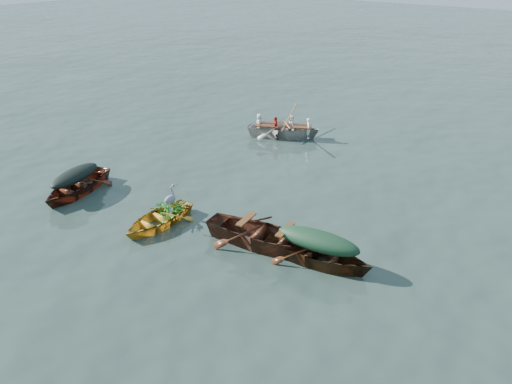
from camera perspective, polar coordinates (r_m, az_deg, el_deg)
ground at (r=14.97m, az=-10.04°, el=-4.49°), size 140.00×140.00×0.00m
yellow_dinghy at (r=15.34m, az=-11.10°, el=-3.78°), size 1.52×3.19×0.84m
dark_covered_boat at (r=18.07m, az=-19.71°, el=-0.13°), size 2.53×4.14×0.98m
green_tarp_boat at (r=13.44m, az=6.94°, el=-8.11°), size 4.31×1.91×0.96m
open_wooden_boat at (r=14.01m, az=1.05°, el=-6.35°), size 5.15×2.40×1.19m
rowed_boat at (r=22.24m, az=3.16°, el=6.25°), size 4.50×3.40×1.06m
dark_tarp_cover at (r=17.80m, az=-20.04°, el=1.87°), size 1.39×2.28×0.40m
green_tarp_cover at (r=13.04m, az=7.11°, el=-5.42°), size 2.37×1.05×0.52m
thwart_benches at (r=13.69m, az=1.07°, el=-4.17°), size 2.60×1.35×0.04m
heron at (r=14.60m, az=-9.75°, el=-1.35°), size 0.30×0.41×0.92m
dinghy_weeds at (r=15.32m, az=-9.78°, el=-0.66°), size 0.75×0.94×0.60m
rowers at (r=21.95m, az=3.22°, el=8.50°), size 3.28×2.61×0.76m
oars at (r=22.06m, az=3.20°, el=7.63°), size 1.84×2.54×0.06m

